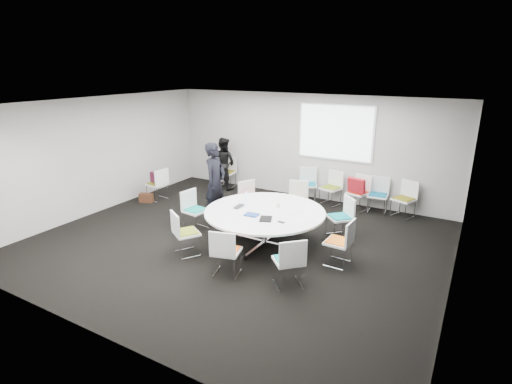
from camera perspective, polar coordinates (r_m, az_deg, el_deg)
The scene contains 31 objects.
room_shell at distance 7.85m, azimuth -2.12°, elevation 2.13°, with size 8.08×7.08×2.88m.
conference_table at distance 8.03m, azimuth 1.25°, elevation -3.82°, with size 2.41×2.41×0.73m.
projection_screen at distance 10.54m, azimuth 11.26°, elevation 8.33°, with size 1.90×0.03×1.35m, color white.
chair_ring_a at distance 7.50m, azimuth 11.70°, elevation -8.20°, with size 0.47×0.48×0.88m.
chair_ring_b at distance 8.65m, azimuth 11.87°, elevation -4.64°, with size 0.64×0.64×0.88m.
chair_ring_c at distance 9.57m, azimuth 5.86°, elevation -2.13°, with size 0.56×0.55×0.88m.
chair_ring_d at distance 9.53m, azimuth -0.75°, elevation -2.12°, with size 0.61×0.61×0.88m.
chair_ring_e at distance 8.96m, azimuth -8.64°, elevation -3.64°, with size 0.51×0.52×0.88m.
chair_ring_f at distance 7.84m, azimuth -9.94°, elevation -6.92°, with size 0.63×0.62×0.88m.
chair_ring_g at distance 7.02m, azimuth -4.25°, elevation -9.73°, with size 0.56×0.55×0.88m.
chair_ring_h at distance 6.72m, azimuth 4.67°, elevation -11.08°, with size 0.64×0.64×0.88m.
chair_back_a at distance 10.82m, azimuth 7.41°, elevation 0.18°, with size 0.60×0.60×0.88m.
chair_back_b at distance 10.61m, azimuth 10.61°, elevation -0.34°, with size 0.57×0.56×0.88m.
chair_back_c at distance 10.39m, azimuth 14.34°, elevation -0.99°, with size 0.58×0.57×0.88m.
chair_back_d at distance 10.31m, azimuth 16.95°, elevation -1.36°, with size 0.49×0.48×0.88m.
chair_back_e at distance 10.21m, azimuth 20.30°, elevation -1.89°, with size 0.60×0.59×0.88m.
chair_spare_left at distance 11.11m, azimuth -13.85°, elevation 0.26°, with size 0.50×0.51×0.88m.
chair_person_back at distance 12.00m, azimuth -4.15°, elevation 2.04°, with size 0.52×0.51×0.88m.
person_main at distance 9.34m, azimuth -5.86°, elevation 1.51°, with size 0.67×0.44×1.83m, color black.
person_back at distance 11.75m, azimuth -4.64°, elevation 4.12°, with size 0.74×0.58×1.52m, color black.
laptop at distance 8.16m, azimuth -2.21°, elevation -2.11°, with size 0.30×0.19×0.02m, color #333338.
laptop_lid at distance 8.30m, azimuth -1.47°, elevation -0.90°, with size 0.30×0.02×0.22m, color silver.
notebook_black at distance 7.53m, azimuth 1.41°, elevation -3.86°, with size 0.22×0.30×0.02m, color black.
tablet_folio at distance 7.72m, azimuth -0.63°, elevation -3.26°, with size 0.26×0.20×0.03m, color navy.
papers_right at distance 7.99m, azimuth 5.67°, elevation -2.69°, with size 0.30×0.21×0.00m, color silver.
papers_front at distance 7.52m, azimuth 6.25°, elevation -4.04°, with size 0.30×0.21×0.00m, color white.
cup at distance 8.17m, azimuth 3.15°, elevation -1.86°, with size 0.08×0.08×0.09m, color white.
phone at distance 7.40m, azimuth 3.61°, elevation -4.31°, with size 0.14×0.07×0.01m, color black.
maroon_bag at distance 11.03m, azimuth -14.03°, elevation 1.99°, with size 0.40×0.14×0.28m, color #51152D.
brown_bag at distance 11.05m, azimuth -15.41°, elevation -0.80°, with size 0.36×0.16×0.24m, color #442515.
red_jacket at distance 10.05m, azimuth 14.15°, elevation 0.94°, with size 0.44×0.10×0.35m, color #A8141D.
Camera 1 is at (4.09, -6.42, 3.50)m, focal length 28.00 mm.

